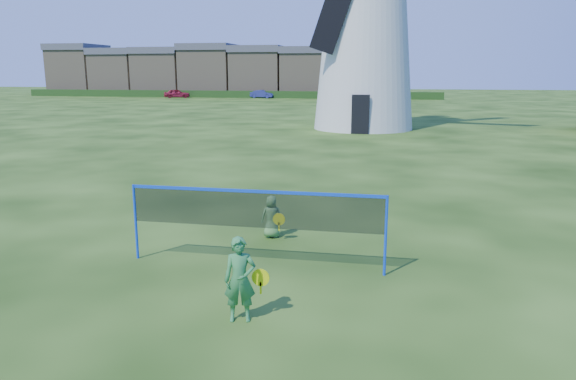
{
  "coord_description": "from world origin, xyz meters",
  "views": [
    {
      "loc": [
        2.12,
        -9.47,
        3.77
      ],
      "look_at": [
        0.2,
        0.5,
        1.5
      ],
      "focal_mm": 33.29,
      "sensor_mm": 36.0,
      "label": 1
    }
  ],
  "objects_px": {
    "windmill": "(366,22)",
    "player_boy": "(272,217)",
    "player_girl": "(240,280)",
    "car_right": "(262,94)",
    "car_left": "(177,94)",
    "badminton_net": "(255,211)"
  },
  "relations": [
    {
      "from": "windmill",
      "to": "car_left",
      "type": "relative_size",
      "value": 5.55
    },
    {
      "from": "windmill",
      "to": "player_boy",
      "type": "xyz_separation_m",
      "value": [
        -0.77,
        -24.53,
        -6.35
      ]
    },
    {
      "from": "player_boy",
      "to": "car_right",
      "type": "distance_m",
      "value": 65.62
    },
    {
      "from": "player_girl",
      "to": "player_boy",
      "type": "relative_size",
      "value": 1.36
    },
    {
      "from": "player_girl",
      "to": "car_right",
      "type": "relative_size",
      "value": 0.39
    },
    {
      "from": "windmill",
      "to": "player_girl",
      "type": "bearing_deg",
      "value": -90.63
    },
    {
      "from": "badminton_net",
      "to": "player_boy",
      "type": "bearing_deg",
      "value": 93.0
    },
    {
      "from": "windmill",
      "to": "car_right",
      "type": "bearing_deg",
      "value": 112.68
    },
    {
      "from": "badminton_net",
      "to": "car_right",
      "type": "height_order",
      "value": "badminton_net"
    },
    {
      "from": "windmill",
      "to": "car_right",
      "type": "relative_size",
      "value": 5.99
    },
    {
      "from": "windmill",
      "to": "player_girl",
      "type": "distance_m",
      "value": 29.4
    },
    {
      "from": "car_left",
      "to": "car_right",
      "type": "bearing_deg",
      "value": -102.71
    },
    {
      "from": "windmill",
      "to": "car_left",
      "type": "distance_m",
      "value": 47.25
    },
    {
      "from": "player_girl",
      "to": "car_left",
      "type": "relative_size",
      "value": 0.36
    },
    {
      "from": "player_boy",
      "to": "car_right",
      "type": "bearing_deg",
      "value": -90.47
    },
    {
      "from": "player_girl",
      "to": "car_left",
      "type": "height_order",
      "value": "player_girl"
    },
    {
      "from": "player_girl",
      "to": "player_boy",
      "type": "xyz_separation_m",
      "value": [
        -0.45,
        4.22,
        -0.18
      ]
    },
    {
      "from": "player_boy",
      "to": "windmill",
      "type": "bearing_deg",
      "value": -106.03
    },
    {
      "from": "badminton_net",
      "to": "player_girl",
      "type": "xyz_separation_m",
      "value": [
        0.35,
        -2.3,
        -0.47
      ]
    },
    {
      "from": "windmill",
      "to": "badminton_net",
      "type": "bearing_deg",
      "value": -91.44
    },
    {
      "from": "player_girl",
      "to": "car_left",
      "type": "distance_m",
      "value": 71.69
    },
    {
      "from": "car_left",
      "to": "windmill",
      "type": "bearing_deg",
      "value": -164.75
    }
  ]
}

